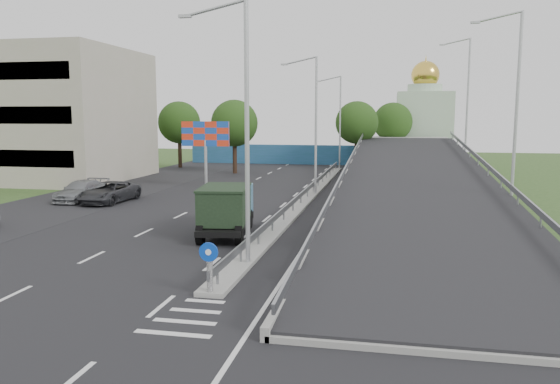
% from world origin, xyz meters
% --- Properties ---
extents(ground, '(160.00, 160.00, 0.00)m').
position_xyz_m(ground, '(0.00, 0.00, 0.00)').
color(ground, '#2D4C1E').
rests_on(ground, ground).
extents(road_surface, '(26.00, 90.00, 0.04)m').
position_xyz_m(road_surface, '(-3.00, 20.00, 0.00)').
color(road_surface, black).
rests_on(road_surface, ground).
extents(parking_strip, '(8.00, 90.00, 0.05)m').
position_xyz_m(parking_strip, '(-16.00, 20.00, 0.00)').
color(parking_strip, black).
rests_on(parking_strip, ground).
extents(median, '(1.00, 44.00, 0.20)m').
position_xyz_m(median, '(0.00, 24.00, 0.10)').
color(median, gray).
rests_on(median, ground).
extents(overpass_ramp, '(10.00, 50.00, 3.50)m').
position_xyz_m(overpass_ramp, '(7.50, 24.00, 1.75)').
color(overpass_ramp, gray).
rests_on(overpass_ramp, ground).
extents(median_guardrail, '(0.09, 44.00, 0.71)m').
position_xyz_m(median_guardrail, '(0.00, 24.00, 0.75)').
color(median_guardrail, gray).
rests_on(median_guardrail, median).
extents(sign_bollard, '(0.64, 0.23, 1.67)m').
position_xyz_m(sign_bollard, '(0.00, 2.17, 1.03)').
color(sign_bollard, black).
rests_on(sign_bollard, median).
extents(lamp_post_near, '(2.74, 0.18, 10.08)m').
position_xyz_m(lamp_post_near, '(0.11, 6.00, 5.81)').
color(lamp_post_near, '#B2B5B7').
rests_on(lamp_post_near, median).
extents(lamp_post_mid, '(2.74, 0.18, 10.08)m').
position_xyz_m(lamp_post_mid, '(0.11, 26.00, 5.81)').
color(lamp_post_mid, '#B2B5B7').
rests_on(lamp_post_mid, median).
extents(lamp_post_far, '(2.74, 0.18, 10.08)m').
position_xyz_m(lamp_post_far, '(0.11, 46.00, 5.81)').
color(lamp_post_far, '#B2B5B7').
rests_on(lamp_post_far, median).
extents(beige_building, '(24.00, 14.00, 12.00)m').
position_xyz_m(beige_building, '(-30.00, 32.00, 6.00)').
color(beige_building, '#A6A18B').
rests_on(beige_building, ground).
extents(blue_wall, '(30.00, 0.50, 2.40)m').
position_xyz_m(blue_wall, '(-4.00, 52.00, 1.20)').
color(blue_wall, '#225C7D').
rests_on(blue_wall, ground).
extents(church, '(7.00, 7.00, 13.80)m').
position_xyz_m(church, '(10.00, 60.00, 5.31)').
color(church, '#B2CCAD').
rests_on(church, ground).
extents(billboard, '(4.00, 0.24, 5.50)m').
position_xyz_m(billboard, '(-9.00, 28.00, 4.19)').
color(billboard, '#B2B5B7').
rests_on(billboard, ground).
extents(tree_left_mid, '(4.80, 4.80, 7.60)m').
position_xyz_m(tree_left_mid, '(-10.00, 40.00, 5.18)').
color(tree_left_mid, black).
rests_on(tree_left_mid, ground).
extents(tree_median_far, '(4.80, 4.80, 7.60)m').
position_xyz_m(tree_median_far, '(2.00, 48.00, 5.18)').
color(tree_median_far, black).
rests_on(tree_median_far, ground).
extents(tree_left_far, '(4.80, 4.80, 7.60)m').
position_xyz_m(tree_left_far, '(-18.00, 45.00, 5.18)').
color(tree_left_far, black).
rests_on(tree_left_far, ground).
extents(tree_ramp_far, '(4.80, 4.80, 7.60)m').
position_xyz_m(tree_ramp_far, '(6.00, 55.00, 5.18)').
color(tree_ramp_far, black).
rests_on(tree_ramp_far, ground).
extents(dump_truck, '(2.90, 6.01, 2.54)m').
position_xyz_m(dump_truck, '(-2.22, 11.50, 1.41)').
color(dump_truck, black).
rests_on(dump_truck, ground).
extents(parked_car_c, '(2.69, 5.33, 1.44)m').
position_xyz_m(parked_car_c, '(-13.18, 19.80, 0.72)').
color(parked_car_c, '#2C2D30').
rests_on(parked_car_c, ground).
extents(parked_car_d, '(2.09, 4.95, 1.43)m').
position_xyz_m(parked_car_d, '(-15.51, 20.12, 0.71)').
color(parked_car_d, gray).
rests_on(parked_car_d, ground).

